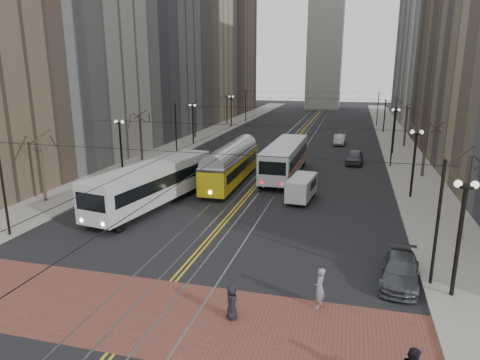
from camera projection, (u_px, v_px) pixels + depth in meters
The scene contains 21 objects.
ground at pixel (180, 273), 23.19m from camera, with size 260.00×260.00×0.00m, color black.
sidewalk_left at pixel (201, 137), 68.98m from camera, with size 5.00×140.00×0.15m, color gray.
sidewalk_right at pixel (398, 145), 61.55m from camera, with size 5.00×140.00×0.15m, color gray.
crosswalk_band at pixel (146, 313), 19.45m from camera, with size 25.00×6.00×0.01m, color brown.
streetcar_rails at pixel (294, 141), 65.28m from camera, with size 4.80×130.00×0.02m, color gray.
centre_lines at pixel (294, 141), 65.28m from camera, with size 0.42×130.00×0.01m, color gold.
building_left_mid at pixel (139, 28), 68.23m from camera, with size 16.00×20.00×34.00m, color slate.
building_left_far at pixel (216, 30), 104.89m from camera, with size 16.00×20.00×40.00m, color brown.
building_right_far at pixel (441, 24), 92.26m from camera, with size 16.00×20.00×40.00m, color slate.
lamp_posts at pixel (275, 140), 49.38m from camera, with size 27.60×57.20×5.60m.
street_trees at pixel (284, 132), 55.45m from camera, with size 31.68×53.28×5.60m.
trolley_wires at pixel (284, 125), 54.82m from camera, with size 25.96×120.00×6.60m.
transit_bus at pixel (153, 186), 34.12m from camera, with size 2.86×13.74×3.44m, color beige.
streetcar at pixel (231, 168), 41.02m from camera, with size 2.38×12.82×3.02m, color gold.
rear_bus at pixel (285, 160), 43.72m from camera, with size 2.84×13.05×3.40m, color #BABABA.
cargo_van at pixel (302, 189), 35.76m from camera, with size 1.76×4.58×2.03m, color silver.
sedan_grey at pixel (355, 157), 49.67m from camera, with size 1.82×4.52×1.54m, color #404348.
sedan_silver at pixel (340, 140), 62.31m from camera, with size 1.54×4.41×1.45m, color #94969B.
sedan_parked at pixel (400, 271), 22.00m from camera, with size 1.87×4.60×1.34m, color #3E4145.
pedestrian_a at pixel (232, 302), 18.81m from camera, with size 0.78×0.51×1.59m, color black.
pedestrian_b at pixel (320, 288), 19.67m from camera, with size 0.71×0.47×1.94m, color gray.
Camera 1 is at (8.56, -19.62, 10.77)m, focal length 32.00 mm.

